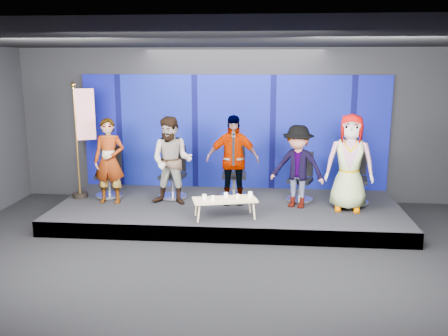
{
  "coord_description": "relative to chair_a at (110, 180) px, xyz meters",
  "views": [
    {
      "loc": [
        0.82,
        -7.4,
        3.2
      ],
      "look_at": [
        -0.08,
        2.4,
        1.08
      ],
      "focal_mm": 40.0,
      "sensor_mm": 36.0,
      "label": 1
    }
  ],
  "objects": [
    {
      "name": "room_walls",
      "position": [
        2.62,
        -2.87,
        1.77
      ],
      "size": [
        10.02,
        8.02,
        3.51
      ],
      "color": "black",
      "rests_on": "ground"
    },
    {
      "name": "coffee_table",
      "position": [
        2.63,
        -1.28,
        -0.02
      ],
      "size": [
        1.28,
        0.79,
        0.36
      ],
      "rotation": [
        0.0,
        0.0,
        0.26
      ],
      "color": "tan",
      "rests_on": "riser"
    },
    {
      "name": "mug_e",
      "position": [
        3.11,
        -1.1,
        0.06
      ],
      "size": [
        0.09,
        0.09,
        0.1
      ],
      "primitive_type": "cylinder",
      "color": "white",
      "rests_on": "coffee_table"
    },
    {
      "name": "panelist_d",
      "position": [
        4.02,
        -0.44,
        0.48
      ],
      "size": [
        1.22,
        0.92,
        1.67
      ],
      "primitive_type": "imported",
      "rotation": [
        0.0,
        0.0,
        -0.31
      ],
      "color": "black",
      "rests_on": "riser"
    },
    {
      "name": "chair_e",
      "position": [
        5.2,
        -0.06,
        0.03
      ],
      "size": [
        0.75,
        0.75,
        1.18
      ],
      "rotation": [
        0.0,
        0.0,
        -0.15
      ],
      "color": "silver",
      "rests_on": "riser"
    },
    {
      "name": "panelist_c",
      "position": [
        2.7,
        -0.3,
        0.56
      ],
      "size": [
        1.1,
        0.51,
        1.84
      ],
      "primitive_type": "imported",
      "rotation": [
        0.0,
        0.0,
        0.05
      ],
      "color": "black",
      "rests_on": "riser"
    },
    {
      "name": "chair_a",
      "position": [
        0.0,
        0.0,
        0.0
      ],
      "size": [
        0.62,
        0.62,
        1.09
      ],
      "rotation": [
        0.0,
        0.0,
        -0.0
      ],
      "color": "silver",
      "rests_on": "riser"
    },
    {
      "name": "mug_c",
      "position": [
        2.65,
        -1.17,
        0.05
      ],
      "size": [
        0.08,
        0.08,
        0.09
      ],
      "primitive_type": "cylinder",
      "color": "white",
      "rests_on": "coffee_table"
    },
    {
      "name": "chair_b",
      "position": [
        1.39,
        0.05,
        0.01
      ],
      "size": [
        0.69,
        0.69,
        1.12
      ],
      "rotation": [
        0.0,
        0.0,
        -0.1
      ],
      "color": "silver",
      "rests_on": "riser"
    },
    {
      "name": "chair_d",
      "position": [
        4.12,
        0.06,
        -0.02
      ],
      "size": [
        0.73,
        0.73,
        1.03
      ],
      "rotation": [
        0.0,
        0.0,
        -0.31
      ],
      "color": "silver",
      "rests_on": "riser"
    },
    {
      "name": "mug_a",
      "position": [
        2.25,
        -1.33,
        0.05
      ],
      "size": [
        0.08,
        0.08,
        0.09
      ],
      "primitive_type": "cylinder",
      "color": "white",
      "rests_on": "coffee_table"
    },
    {
      "name": "ground",
      "position": [
        2.62,
        -2.87,
        -0.66
      ],
      "size": [
        10.0,
        10.0,
        0.0
      ],
      "primitive_type": "plane",
      "color": "black",
      "rests_on": "ground"
    },
    {
      "name": "mug_b",
      "position": [
        2.42,
        -1.39,
        0.05
      ],
      "size": [
        0.07,
        0.07,
        0.09
      ],
      "primitive_type": "cylinder",
      "color": "white",
      "rests_on": "coffee_table"
    },
    {
      "name": "riser",
      "position": [
        2.62,
        -0.37,
        -0.51
      ],
      "size": [
        7.0,
        3.0,
        0.3
      ],
      "primitive_type": "cube",
      "color": "black",
      "rests_on": "ground"
    },
    {
      "name": "chair_c",
      "position": [
        2.7,
        0.21,
        0.01
      ],
      "size": [
        0.67,
        0.67,
        1.14
      ],
      "rotation": [
        0.0,
        0.0,
        0.05
      ],
      "color": "silver",
      "rests_on": "riser"
    },
    {
      "name": "mug_d",
      "position": [
        2.87,
        -1.25,
        0.05
      ],
      "size": [
        0.07,
        0.07,
        0.09
      ],
      "primitive_type": "cylinder",
      "color": "white",
      "rests_on": "coffee_table"
    },
    {
      "name": "flag_stand",
      "position": [
        -0.51,
        -0.1,
        0.95
      ],
      "size": [
        0.55,
        0.34,
        2.47
      ],
      "rotation": [
        0.0,
        0.0,
        0.44
      ],
      "color": "black",
      "rests_on": "riser"
    },
    {
      "name": "panelist_e",
      "position": [
        5.02,
        -0.54,
        0.6
      ],
      "size": [
        1.01,
        0.74,
        1.91
      ],
      "primitive_type": "imported",
      "rotation": [
        0.0,
        0.0,
        -0.15
      ],
      "color": "black",
      "rests_on": "riser"
    },
    {
      "name": "panelist_a",
      "position": [
        0.17,
        -0.47,
        0.53
      ],
      "size": [
        0.65,
        0.42,
        1.77
      ],
      "primitive_type": "imported",
      "rotation": [
        0.0,
        0.0,
        -0.0
      ],
      "color": "black",
      "rests_on": "riser"
    },
    {
      "name": "panelist_b",
      "position": [
        1.47,
        -0.45,
        0.55
      ],
      "size": [
        0.94,
        0.77,
        1.81
      ],
      "primitive_type": "imported",
      "rotation": [
        0.0,
        0.0,
        -0.1
      ],
      "color": "black",
      "rests_on": "riser"
    },
    {
      "name": "backdrop",
      "position": [
        2.62,
        1.08,
        0.94
      ],
      "size": [
        7.0,
        0.08,
        2.6
      ],
      "primitive_type": "cube",
      "color": "#080963",
      "rests_on": "riser"
    }
  ]
}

